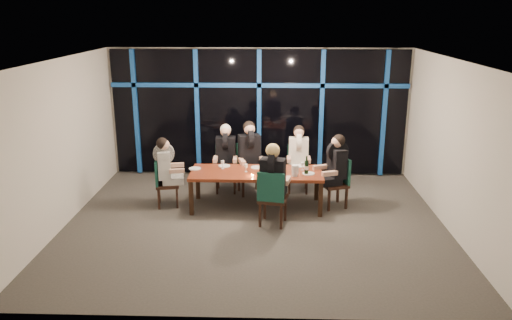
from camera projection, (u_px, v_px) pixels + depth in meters
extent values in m
plane|color=#504C46|center=(255.00, 223.00, 9.30)|extent=(7.00, 7.00, 0.00)
cube|color=silver|center=(259.00, 113.00, 11.75)|extent=(7.00, 0.04, 3.00)
cube|color=silver|center=(247.00, 210.00, 6.00)|extent=(7.00, 0.04, 3.00)
cube|color=silver|center=(61.00, 144.00, 8.98)|extent=(0.04, 6.00, 3.00)
cube|color=silver|center=(454.00, 147.00, 8.77)|extent=(0.04, 6.00, 3.00)
cube|color=white|center=(255.00, 60.00, 8.44)|extent=(7.00, 6.00, 0.04)
cube|color=black|center=(259.00, 113.00, 11.69)|extent=(6.86, 0.04, 2.94)
cube|color=#154DA5|center=(136.00, 113.00, 11.73)|extent=(0.10, 0.10, 2.94)
cube|color=#154DA5|center=(197.00, 113.00, 11.69)|extent=(0.10, 0.10, 2.94)
cube|color=#154DA5|center=(259.00, 113.00, 11.64)|extent=(0.10, 0.10, 2.94)
cube|color=#154DA5|center=(321.00, 114.00, 11.60)|extent=(0.10, 0.10, 2.94)
cube|color=#154DA5|center=(384.00, 114.00, 11.55)|extent=(0.10, 0.10, 2.94)
cube|color=#154DA5|center=(259.00, 85.00, 11.45)|extent=(6.86, 0.10, 0.10)
cube|color=#FF2D14|center=(306.00, 84.00, 11.77)|extent=(0.60, 0.05, 0.35)
cube|color=maroon|center=(256.00, 173.00, 9.86)|extent=(2.60, 1.00, 0.06)
cube|color=black|center=(191.00, 198.00, 9.59)|extent=(0.08, 0.08, 0.69)
cube|color=black|center=(320.00, 200.00, 9.51)|extent=(0.08, 0.08, 0.69)
cube|color=black|center=(198.00, 183.00, 10.43)|extent=(0.08, 0.08, 0.69)
cube|color=black|center=(317.00, 184.00, 10.36)|extent=(0.08, 0.08, 0.69)
cube|color=black|center=(226.00, 171.00, 10.82)|extent=(0.49, 0.49, 0.06)
cube|color=#195141|center=(226.00, 156.00, 10.94)|extent=(0.47, 0.07, 0.52)
cube|color=black|center=(217.00, 185.00, 10.71)|extent=(0.04, 0.04, 0.44)
cube|color=black|center=(235.00, 185.00, 10.71)|extent=(0.04, 0.04, 0.44)
cube|color=black|center=(218.00, 179.00, 11.07)|extent=(0.04, 0.04, 0.44)
cube|color=black|center=(235.00, 179.00, 11.07)|extent=(0.04, 0.04, 0.44)
cube|color=black|center=(250.00, 171.00, 10.69)|extent=(0.62, 0.62, 0.07)
cube|color=#195141|center=(247.00, 155.00, 10.81)|extent=(0.50, 0.20, 0.56)
cube|color=black|center=(243.00, 187.00, 10.53)|extent=(0.06, 0.06, 0.47)
cube|color=black|center=(261.00, 185.00, 10.63)|extent=(0.06, 0.06, 0.47)
cube|color=black|center=(239.00, 181.00, 10.90)|extent=(0.06, 0.06, 0.47)
cube|color=black|center=(257.00, 179.00, 11.00)|extent=(0.06, 0.06, 0.47)
cube|color=black|center=(298.00, 171.00, 10.82)|extent=(0.47, 0.47, 0.06)
cube|color=#195141|center=(298.00, 156.00, 10.93)|extent=(0.47, 0.06, 0.52)
cube|color=black|center=(289.00, 185.00, 10.72)|extent=(0.04, 0.04, 0.43)
cube|color=black|center=(307.00, 185.00, 10.70)|extent=(0.04, 0.04, 0.43)
cube|color=black|center=(289.00, 179.00, 11.07)|extent=(0.04, 0.04, 0.43)
cube|color=black|center=(306.00, 179.00, 11.05)|extent=(0.04, 0.04, 0.43)
cube|color=black|center=(167.00, 184.00, 10.03)|extent=(0.53, 0.53, 0.06)
cube|color=#195141|center=(157.00, 172.00, 9.92)|extent=(0.14, 0.45, 0.50)
cube|color=black|center=(177.00, 198.00, 9.95)|extent=(0.05, 0.05, 0.42)
cube|color=black|center=(177.00, 192.00, 10.29)|extent=(0.05, 0.05, 0.42)
cube|color=black|center=(159.00, 199.00, 9.90)|extent=(0.05, 0.05, 0.42)
cube|color=black|center=(159.00, 193.00, 10.24)|extent=(0.05, 0.05, 0.42)
cube|color=black|center=(334.00, 184.00, 9.96)|extent=(0.60, 0.60, 0.06)
cube|color=#195141|center=(344.00, 170.00, 9.94)|extent=(0.20, 0.46, 0.53)
cube|color=black|center=(321.00, 194.00, 10.15)|extent=(0.05, 0.05, 0.44)
cube|color=black|center=(329.00, 201.00, 9.80)|extent=(0.05, 0.05, 0.44)
cube|color=black|center=(338.00, 192.00, 10.26)|extent=(0.05, 0.05, 0.44)
cube|color=black|center=(346.00, 198.00, 9.91)|extent=(0.05, 0.05, 0.44)
cube|color=black|center=(273.00, 199.00, 9.14)|extent=(0.59, 0.59, 0.07)
cube|color=#195141|center=(271.00, 188.00, 8.85)|extent=(0.49, 0.16, 0.55)
cube|color=black|center=(285.00, 209.00, 9.35)|extent=(0.05, 0.05, 0.46)
cube|color=black|center=(265.00, 207.00, 9.44)|extent=(0.05, 0.05, 0.46)
cube|color=black|center=(281.00, 217.00, 8.98)|extent=(0.05, 0.05, 0.46)
cube|color=black|center=(260.00, 215.00, 9.07)|extent=(0.05, 0.05, 0.46)
cube|color=black|center=(226.00, 168.00, 10.67)|extent=(0.39, 0.45, 0.15)
cube|color=black|center=(226.00, 150.00, 10.73)|extent=(0.43, 0.26, 0.59)
cylinder|color=black|center=(226.00, 140.00, 10.66)|extent=(0.12, 0.44, 0.44)
sphere|color=tan|center=(225.00, 131.00, 10.59)|extent=(0.22, 0.22, 0.22)
sphere|color=silver|center=(226.00, 130.00, 10.62)|extent=(0.24, 0.24, 0.24)
cube|color=tan|center=(215.00, 159.00, 10.52)|extent=(0.09, 0.32, 0.08)
cube|color=tan|center=(235.00, 159.00, 10.52)|extent=(0.09, 0.32, 0.08)
cube|color=black|center=(251.00, 168.00, 10.53)|extent=(0.52, 0.56, 0.16)
cube|color=black|center=(249.00, 149.00, 10.59)|extent=(0.50, 0.38, 0.62)
cylinder|color=black|center=(249.00, 138.00, 10.52)|extent=(0.24, 0.48, 0.47)
sphere|color=tan|center=(249.00, 129.00, 10.44)|extent=(0.23, 0.23, 0.23)
sphere|color=black|center=(249.00, 127.00, 10.48)|extent=(0.26, 0.26, 0.26)
cube|color=tan|center=(242.00, 162.00, 10.34)|extent=(0.18, 0.35, 0.09)
cube|color=tan|center=(263.00, 160.00, 10.45)|extent=(0.18, 0.35, 0.09)
cube|color=silver|center=(298.00, 168.00, 10.67)|extent=(0.38, 0.44, 0.14)
cube|color=silver|center=(298.00, 151.00, 10.73)|extent=(0.42, 0.26, 0.58)
cylinder|color=silver|center=(299.00, 141.00, 10.66)|extent=(0.11, 0.44, 0.43)
sphere|color=tan|center=(299.00, 132.00, 10.59)|extent=(0.22, 0.22, 0.22)
sphere|color=black|center=(299.00, 131.00, 10.62)|extent=(0.24, 0.24, 0.24)
cube|color=tan|center=(289.00, 159.00, 10.53)|extent=(0.09, 0.31, 0.08)
cube|color=tan|center=(308.00, 160.00, 10.51)|extent=(0.09, 0.31, 0.08)
cube|color=black|center=(173.00, 179.00, 10.01)|extent=(0.48, 0.43, 0.14)
cube|color=black|center=(164.00, 164.00, 9.90)|extent=(0.31, 0.44, 0.56)
cylinder|color=black|center=(164.00, 154.00, 9.83)|extent=(0.43, 0.18, 0.42)
sphere|color=tan|center=(164.00, 145.00, 9.78)|extent=(0.21, 0.21, 0.21)
sphere|color=black|center=(162.00, 143.00, 9.77)|extent=(0.23, 0.23, 0.23)
cube|color=tan|center=(177.00, 171.00, 9.77)|extent=(0.31, 0.14, 0.08)
cube|color=tan|center=(177.00, 165.00, 10.15)|extent=(0.31, 0.14, 0.08)
cube|color=black|center=(328.00, 180.00, 9.89)|extent=(0.54, 0.50, 0.15)
cube|color=black|center=(337.00, 163.00, 9.84)|extent=(0.38, 0.48, 0.59)
cylinder|color=black|center=(337.00, 151.00, 9.77)|extent=(0.45, 0.24, 0.44)
sphere|color=tan|center=(337.00, 142.00, 9.71)|extent=(0.22, 0.22, 0.22)
sphere|color=black|center=(339.00, 140.00, 9.72)|extent=(0.24, 0.24, 0.24)
cube|color=tan|center=(321.00, 167.00, 10.00)|extent=(0.33, 0.18, 0.08)
cube|color=tan|center=(330.00, 173.00, 9.61)|extent=(0.33, 0.18, 0.08)
cube|color=black|center=(275.00, 191.00, 9.23)|extent=(0.48, 0.53, 0.15)
cube|color=black|center=(273.00, 175.00, 8.96)|extent=(0.48, 0.35, 0.61)
cylinder|color=black|center=(273.00, 162.00, 8.89)|extent=(0.20, 0.47, 0.46)
sphere|color=tan|center=(273.00, 152.00, 8.85)|extent=(0.23, 0.23, 0.23)
sphere|color=tan|center=(273.00, 150.00, 8.80)|extent=(0.25, 0.25, 0.25)
cube|color=tan|center=(287.00, 181.00, 9.20)|extent=(0.15, 0.34, 0.09)
cube|color=tan|center=(264.00, 179.00, 9.30)|extent=(0.15, 0.34, 0.09)
cylinder|color=white|center=(224.00, 166.00, 10.20)|extent=(0.24, 0.24, 0.01)
cylinder|color=white|center=(257.00, 167.00, 10.10)|extent=(0.24, 0.24, 0.01)
cylinder|color=white|center=(299.00, 166.00, 10.20)|extent=(0.24, 0.24, 0.01)
cylinder|color=white|center=(195.00, 169.00, 10.02)|extent=(0.24, 0.24, 0.01)
cylinder|color=white|center=(309.00, 174.00, 9.72)|extent=(0.24, 0.24, 0.01)
cylinder|color=white|center=(279.00, 176.00, 9.58)|extent=(0.24, 0.24, 0.01)
cylinder|color=black|center=(307.00, 168.00, 9.66)|extent=(0.08, 0.08, 0.27)
cylinder|color=black|center=(307.00, 159.00, 9.61)|extent=(0.03, 0.03, 0.10)
cylinder|color=silver|center=(307.00, 168.00, 9.66)|extent=(0.08, 0.08, 0.08)
cylinder|color=silver|center=(295.00, 171.00, 9.57)|extent=(0.12, 0.12, 0.22)
cylinder|color=silver|center=(298.00, 169.00, 9.56)|extent=(0.02, 0.02, 0.15)
cylinder|color=#FFA24C|center=(252.00, 175.00, 9.58)|extent=(0.04, 0.04, 0.03)
cylinder|color=white|center=(246.00, 172.00, 9.85)|extent=(0.06, 0.06, 0.01)
cylinder|color=white|center=(246.00, 169.00, 9.84)|extent=(0.01, 0.01, 0.09)
cylinder|color=white|center=(246.00, 166.00, 9.82)|extent=(0.06, 0.06, 0.06)
cylinder|color=silver|center=(265.00, 169.00, 10.00)|extent=(0.06, 0.06, 0.01)
cylinder|color=silver|center=(265.00, 167.00, 9.98)|extent=(0.01, 0.01, 0.10)
cylinder|color=silver|center=(265.00, 163.00, 9.96)|extent=(0.07, 0.07, 0.07)
cylinder|color=silver|center=(279.00, 172.00, 9.82)|extent=(0.06, 0.06, 0.01)
cylinder|color=silver|center=(279.00, 170.00, 9.80)|extent=(0.01, 0.01, 0.09)
cylinder|color=silver|center=(279.00, 166.00, 9.78)|extent=(0.06, 0.06, 0.07)
cylinder|color=silver|center=(223.00, 169.00, 10.03)|extent=(0.06, 0.06, 0.01)
cylinder|color=silver|center=(223.00, 166.00, 10.02)|extent=(0.01, 0.01, 0.10)
cylinder|color=silver|center=(223.00, 162.00, 10.00)|extent=(0.07, 0.07, 0.07)
cylinder|color=white|center=(302.00, 170.00, 9.95)|extent=(0.06, 0.06, 0.01)
cylinder|color=white|center=(302.00, 168.00, 9.94)|extent=(0.01, 0.01, 0.09)
cylinder|color=white|center=(302.00, 164.00, 9.92)|extent=(0.06, 0.06, 0.06)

